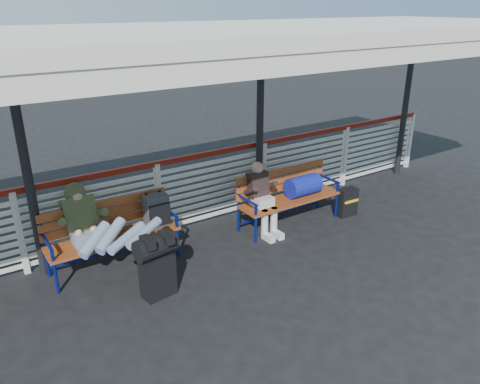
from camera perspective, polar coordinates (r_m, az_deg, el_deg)
ground at (r=6.11m, az=-1.89°, el=-12.12°), size 60.00×60.00×0.00m
fence at (r=7.30m, az=-9.89°, el=-0.60°), size 12.08×0.08×1.24m
canopy at (r=5.82m, az=-7.05°, el=18.05°), size 12.60×3.60×3.16m
luggage_stack at (r=5.91m, az=-10.11°, el=-8.55°), size 0.54×0.35×0.84m
bench_left at (r=6.70m, az=-13.78°, el=-3.64°), size 1.80×0.56×0.93m
bench_right at (r=7.74m, az=6.72°, el=0.40°), size 1.80×0.56×0.92m
traveler_man at (r=6.26m, az=-15.74°, el=-4.60°), size 0.94×1.63×0.77m
companion_person at (r=7.34m, az=2.72°, el=-0.69°), size 0.32×0.66×1.15m
suitcase_side at (r=8.27m, az=12.89°, el=-1.19°), size 0.36×0.23×0.49m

